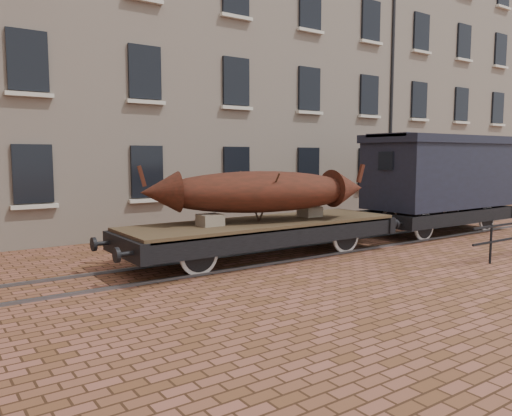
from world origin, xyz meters
TOP-DOWN VIEW (x-y plane):
  - ground at (0.00, 0.00)m, footprint 90.00×90.00m
  - warehouse_cream at (3.00, 9.99)m, footprint 40.00×10.19m
  - rail_track at (0.00, 0.00)m, footprint 30.00×1.52m
  - flatcar_wagon at (-1.34, -0.00)m, footprint 8.56×2.32m
  - iron_boat at (-1.49, -0.00)m, footprint 6.09×3.18m
  - goods_van at (6.29, 0.00)m, footprint 6.62×2.41m

SIDE VIEW (x-z plane):
  - ground at x=0.00m, z-range 0.00..0.00m
  - rail_track at x=0.00m, z-range 0.00..0.06m
  - flatcar_wagon at x=-1.34m, z-range 0.16..1.45m
  - iron_boat at x=-1.49m, z-range 1.04..2.54m
  - goods_van at x=6.29m, z-range 0.43..3.86m
  - warehouse_cream at x=3.00m, z-range 0.00..14.00m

